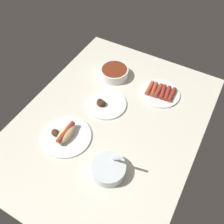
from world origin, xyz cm
name	(u,v)px	position (x,y,z in cm)	size (l,w,h in cm)	color
ground_plane	(110,123)	(0.00, 0.00, -1.50)	(120.00, 90.00, 3.00)	silver
plate_grilled_meat	(105,104)	(8.80, 7.71, 0.84)	(21.98, 21.98, 4.12)	white
bowl_chili	(114,72)	(31.16, 14.42, 3.03)	(16.69, 16.69, 5.56)	white
bowl_coleslaw	(109,169)	(-24.69, -13.40, 3.14)	(15.21, 15.21, 15.74)	silver
plate_hotdog_assembled	(66,135)	(-18.69, 14.14, 1.75)	(24.46, 24.46, 5.61)	white
plate_sausages	(160,92)	(30.89, -15.42, 1.19)	(22.08, 22.08, 3.36)	white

